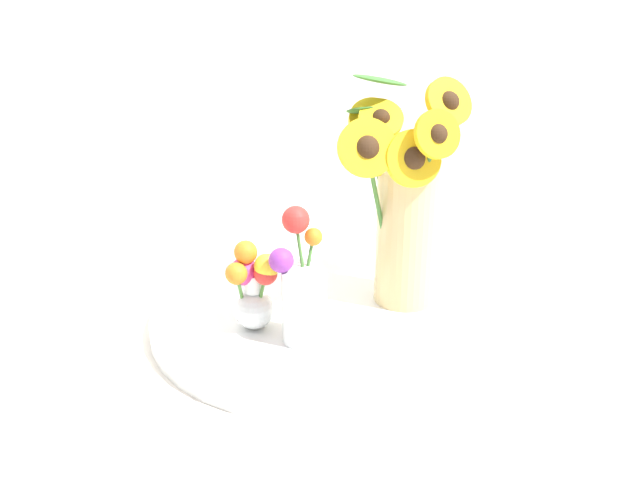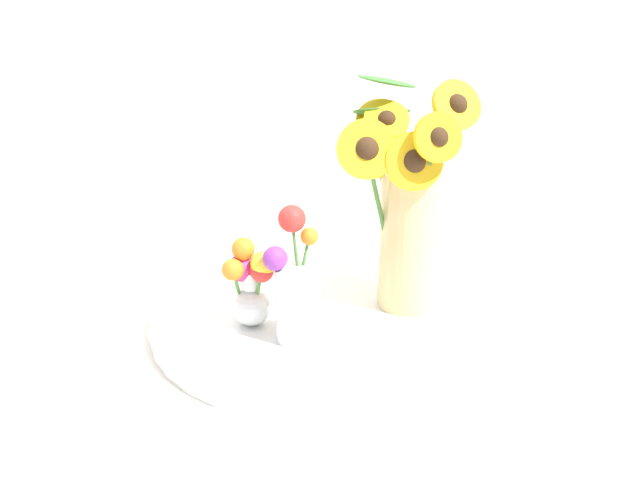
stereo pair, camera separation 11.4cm
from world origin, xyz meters
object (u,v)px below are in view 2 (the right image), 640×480
(mason_jar_sunflowers, at_px, (408,210))
(vase_bulb_right, at_px, (250,284))
(vase_small_center, at_px, (296,290))
(serving_tray, at_px, (320,318))

(mason_jar_sunflowers, relative_size, vase_bulb_right, 2.56)
(mason_jar_sunflowers, bearing_deg, vase_small_center, -161.52)
(vase_bulb_right, bearing_deg, vase_small_center, -42.38)
(mason_jar_sunflowers, xyz_separation_m, vase_small_center, (-0.19, -0.06, -0.08))
(serving_tray, height_order, mason_jar_sunflowers, mason_jar_sunflowers)
(vase_small_center, relative_size, vase_bulb_right, 1.39)
(mason_jar_sunflowers, distance_m, vase_small_center, 0.22)
(vase_small_center, xyz_separation_m, vase_bulb_right, (-0.06, 0.05, -0.01))
(serving_tray, xyz_separation_m, vase_small_center, (-0.05, -0.07, 0.09))
(vase_small_center, bearing_deg, mason_jar_sunflowers, 18.48)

